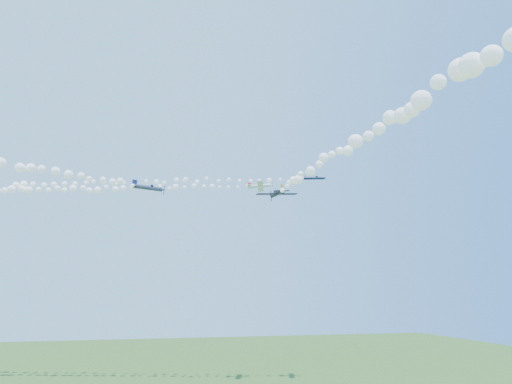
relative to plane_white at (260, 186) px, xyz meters
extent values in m
cylinder|color=white|center=(-0.21, 0.06, -0.02)|extent=(5.97, 1.41, 1.27)
cone|color=white|center=(2.85, -0.78, 0.22)|extent=(0.81, 0.86, 0.84)
cone|color=#B41419|center=(3.27, -0.90, 0.25)|extent=(0.34, 0.31, 0.30)
cube|color=black|center=(3.16, -0.87, 0.24)|extent=(0.13, 0.48, 1.85)
cube|color=white|center=(0.03, -0.03, -0.12)|extent=(3.39, 7.27, 1.46)
cube|color=white|center=(-2.75, 0.76, -0.17)|extent=(1.50, 2.64, 0.57)
cube|color=#B41419|center=(-2.84, 0.88, 0.35)|extent=(0.95, 0.54, 1.24)
sphere|color=black|center=(0.58, -0.10, 0.41)|extent=(0.89, 0.98, 0.86)
cylinder|color=#0D1D3C|center=(14.26, -2.57, 2.32)|extent=(4.98, 3.58, 0.78)
cone|color=#0D1D3C|center=(17.07, -3.43, 2.31)|extent=(0.93, 0.95, 0.73)
cone|color=white|center=(17.46, -3.55, 2.30)|extent=(0.37, 0.36, 0.25)
cube|color=black|center=(17.35, -3.51, 2.30)|extent=(0.21, 0.58, 1.69)
cube|color=#0D1D3C|center=(14.48, -2.60, 2.21)|extent=(3.20, 6.59, 1.95)
cube|color=#0D1D3C|center=(11.92, -1.86, 2.37)|extent=(1.41, 2.41, 0.71)
cube|color=white|center=(11.81, -1.97, 2.85)|extent=(0.93, 0.61, 1.07)
sphere|color=black|center=(14.96, -2.88, 2.65)|extent=(0.86, 0.96, 0.81)
cylinder|color=#363C4E|center=(-28.79, -13.87, -5.52)|extent=(6.83, 2.55, 1.21)
cone|color=#363C4E|center=(-25.54, -12.16, -5.38)|extent=(1.01, 1.08, 0.94)
cone|color=navy|center=(-25.10, -11.93, -5.36)|extent=(0.41, 0.39, 0.33)
cube|color=black|center=(-25.21, -11.99, -5.37)|extent=(0.29, 0.65, 2.12)
cube|color=#363C4E|center=(-28.55, -13.70, -5.64)|extent=(5.35, 7.96, 2.22)
cube|color=#363C4E|center=(-31.48, -15.29, -5.58)|extent=(2.20, 2.97, 0.83)
cube|color=navy|center=(-31.51, -15.48, -4.99)|extent=(1.10, 0.90, 1.38)
sphere|color=black|center=(-27.91, -13.52, -5.07)|extent=(1.16, 1.26, 1.01)
cylinder|color=black|center=(-6.11, -37.35, -10.94)|extent=(1.47, 5.99, 1.31)
cone|color=black|center=(-6.26, -34.18, -10.68)|extent=(0.86, 0.83, 0.84)
cone|color=gold|center=(-6.28, -33.74, -10.64)|extent=(0.31, 0.34, 0.30)
cube|color=black|center=(-6.27, -33.86, -10.65)|extent=(0.25, 0.21, 1.87)
cube|color=black|center=(-6.12, -37.10, -11.04)|extent=(7.31, 1.77, 0.72)
cube|color=black|center=(-5.99, -39.99, -11.11)|extent=(2.59, 0.94, 0.31)
cube|color=gold|center=(-6.02, -40.11, -10.58)|extent=(0.20, 1.03, 1.25)
sphere|color=black|center=(-6.17, -36.55, -10.50)|extent=(0.78, 0.79, 0.81)
camera|label=1|loc=(-26.24, -107.41, -28.11)|focal=30.00mm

